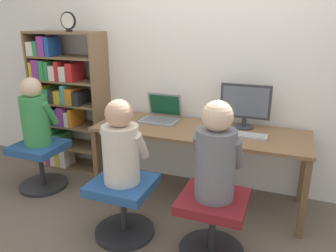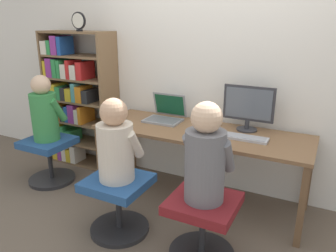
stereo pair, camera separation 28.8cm
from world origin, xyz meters
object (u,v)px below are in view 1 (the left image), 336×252
at_px(laptop, 161,115).
at_px(person_at_laptop, 121,146).
at_px(person_at_monitor, 216,155).
at_px(office_chair_side, 41,161).
at_px(keyboard, 242,135).
at_px(office_chair_left, 212,220).
at_px(desk_clock, 68,21).
at_px(office_chair_right, 123,203).
at_px(person_near_shelf, 35,115).
at_px(desktop_monitor, 245,105).
at_px(bookshelf, 62,102).

distance_m(laptop, person_at_laptop, 0.88).
xyz_separation_m(person_at_monitor, office_chair_side, (-1.89, 0.37, -0.51)).
height_order(keyboard, person_at_monitor, person_at_monitor).
relative_size(office_chair_left, person_at_monitor, 0.69).
relative_size(person_at_laptop, desk_clock, 3.37).
bearing_deg(keyboard, desk_clock, 175.90).
xyz_separation_m(laptop, keyboard, (0.83, -0.17, -0.04)).
bearing_deg(keyboard, person_at_laptop, -138.34).
height_order(office_chair_left, desk_clock, desk_clock).
relative_size(office_chair_left, desk_clock, 2.51).
xyz_separation_m(office_chair_right, person_near_shelf, (-1.17, 0.40, 0.50)).
bearing_deg(desktop_monitor, person_at_laptop, -129.13).
xyz_separation_m(person_at_monitor, person_at_laptop, (-0.72, -0.02, -0.03)).
distance_m(bookshelf, office_chair_side, 0.73).
height_order(person_at_laptop, bookshelf, bookshelf).
distance_m(desktop_monitor, office_chair_right, 1.38).
xyz_separation_m(desktop_monitor, person_at_monitor, (-0.05, -0.92, -0.13)).
bearing_deg(keyboard, bookshelf, 174.07).
relative_size(keyboard, office_chair_side, 0.87).
xyz_separation_m(desktop_monitor, desk_clock, (-1.78, -0.11, 0.73)).
xyz_separation_m(desktop_monitor, laptop, (-0.80, -0.07, -0.16)).
bearing_deg(person_near_shelf, person_at_monitor, -11.29).
height_order(keyboard, desk_clock, desk_clock).
relative_size(office_chair_side, person_near_shelf, 0.72).
bearing_deg(person_at_laptop, office_chair_side, 161.38).
xyz_separation_m(person_at_monitor, desk_clock, (-1.73, 0.82, 0.86)).
bearing_deg(desktop_monitor, office_chair_side, -164.13).
relative_size(laptop, office_chair_side, 0.73).
height_order(person_at_laptop, office_chair_side, person_at_laptop).
bearing_deg(office_chair_left, person_at_monitor, 90.00).
distance_m(bookshelf, person_near_shelf, 0.53).
distance_m(office_chair_side, person_near_shelf, 0.50).
height_order(laptop, office_chair_left, laptop).
bearing_deg(laptop, person_near_shelf, -157.08).
height_order(desktop_monitor, office_chair_right, desktop_monitor).
height_order(desktop_monitor, laptop, desktop_monitor).
bearing_deg(person_at_monitor, office_chair_side, 168.84).
relative_size(desk_clock, person_near_shelf, 0.29).
xyz_separation_m(laptop, bookshelf, (-1.23, 0.04, 0.02)).
xyz_separation_m(keyboard, person_at_laptop, (-0.80, -0.71, 0.05)).
height_order(office_chair_right, bookshelf, bookshelf).
xyz_separation_m(keyboard, office_chair_left, (-0.08, -0.69, -0.44)).
relative_size(person_at_laptop, office_chair_side, 1.34).
relative_size(office_chair_left, office_chair_right, 1.00).
height_order(laptop, person_at_monitor, person_at_monitor).
height_order(bookshelf, desk_clock, desk_clock).
distance_m(keyboard, desk_clock, 2.04).
bearing_deg(keyboard, person_at_monitor, -96.33).
distance_m(person_at_monitor, bookshelf, 2.17).
bearing_deg(desktop_monitor, keyboard, -83.94).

